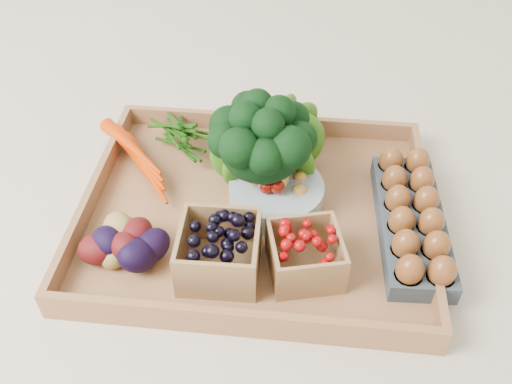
# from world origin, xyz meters

# --- Properties ---
(ground) EXTENTS (4.00, 4.00, 0.00)m
(ground) POSITION_xyz_m (0.00, 0.00, 0.00)
(ground) COLOR beige
(ground) RESTS_ON ground
(tray) EXTENTS (0.55, 0.45, 0.01)m
(tray) POSITION_xyz_m (0.00, 0.00, 0.01)
(tray) COLOR #96653F
(tray) RESTS_ON ground
(carrots) EXTENTS (0.18, 0.13, 0.04)m
(carrots) POSITION_xyz_m (-0.21, 0.09, 0.04)
(carrots) COLOR #CE2F00
(carrots) RESTS_ON tray
(lettuce) EXTENTS (0.14, 0.14, 0.14)m
(lettuce) POSITION_xyz_m (0.01, 0.12, 0.08)
(lettuce) COLOR #1A4D0C
(lettuce) RESTS_ON tray
(broccoli) EXTENTS (0.17, 0.17, 0.14)m
(broccoli) POSITION_xyz_m (0.00, 0.05, 0.08)
(broccoli) COLOR black
(broccoli) RESTS_ON tray
(cherry_bowl) EXTENTS (0.15, 0.15, 0.04)m
(cherry_bowl) POSITION_xyz_m (0.03, 0.02, 0.04)
(cherry_bowl) COLOR #8C9EA5
(cherry_bowl) RESTS_ON tray
(egg_carton) EXTENTS (0.11, 0.28, 0.03)m
(egg_carton) POSITION_xyz_m (0.24, -0.01, 0.03)
(egg_carton) COLOR #353D43
(egg_carton) RESTS_ON tray
(potatoes) EXTENTS (0.14, 0.14, 0.08)m
(potatoes) POSITION_xyz_m (-0.19, -0.11, 0.05)
(potatoes) COLOR #3F0A0B
(potatoes) RESTS_ON tray
(punnet_blackberry) EXTENTS (0.12, 0.12, 0.08)m
(punnet_blackberry) POSITION_xyz_m (-0.04, -0.12, 0.05)
(punnet_blackberry) COLOR black
(punnet_blackberry) RESTS_ON tray
(punnet_raspberry) EXTENTS (0.12, 0.12, 0.07)m
(punnet_raspberry) POSITION_xyz_m (0.08, -0.11, 0.05)
(punnet_raspberry) COLOR #7F0506
(punnet_raspberry) RESTS_ON tray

